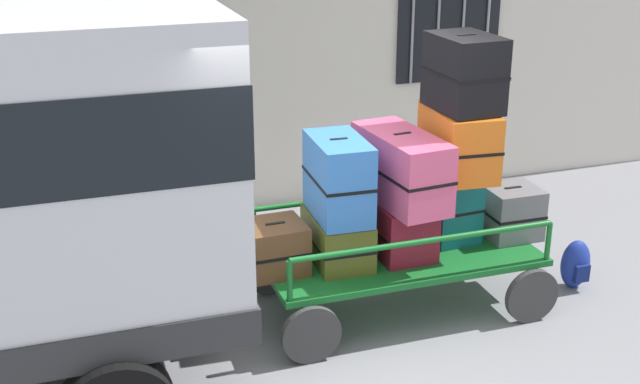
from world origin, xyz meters
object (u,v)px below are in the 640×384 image
Objects in this scene: suitcase_right_bottom at (511,212)px; backpack at (576,264)px; suitcase_midright_top at (464,73)px; suitcase_midleft_middle at (338,178)px; suitcase_midright_bottom at (455,209)px; suitcase_midleft_bottom at (337,238)px; suitcase_center_bottom at (400,228)px; luggage_cart at (397,263)px; suitcase_midright_middle at (458,141)px; suitcase_center_middle at (401,168)px; suitcase_left_bottom at (276,247)px.

backpack is (0.58, -0.17, -0.50)m from suitcase_right_bottom.
suitcase_midleft_middle is at bearing -179.68° from suitcase_midright_top.
suitcase_midleft_middle is at bearing 175.05° from backpack.
suitcase_midright_bottom is at bearing 0.92° from suitcase_midleft_middle.
suitcase_midleft_bottom is 0.52m from suitcase_center_bottom.
luggage_cart is at bearing -178.34° from suitcase_midright_top.
suitcase_midright_middle reaches higher than suitcase_center_bottom.
suitcase_midright_middle is (0.51, 0.04, 0.15)m from suitcase_center_middle.
suitcase_midleft_middle reaches higher than backpack.
suitcase_midleft_middle reaches higher than suitcase_midright_bottom.
luggage_cart is 5.24× the size of backpack.
suitcase_center_middle is at bearing -90.00° from luggage_cart.
suitcase_right_bottom is (1.03, 0.00, -0.51)m from suitcase_center_middle.
suitcase_midleft_bottom is at bearing 179.39° from suitcase_midright_top.
suitcase_center_bottom is at bearing -90.00° from suitcase_center_middle.
suitcase_midright_bottom is 1.38× the size of backpack.
backpack is (1.10, -0.21, -1.16)m from suitcase_midright_middle.
suitcase_midleft_bottom is 1.66× the size of backpack.
suitcase_midleft_bottom is at bearing 3.88° from suitcase_left_bottom.
suitcase_center_middle is (0.51, -0.01, 0.03)m from suitcase_midleft_middle.
luggage_cart is at bearing 0.50° from suitcase_left_bottom.
suitcase_center_bottom is 0.52m from suitcase_midright_bottom.
suitcase_midright_middle is (1.03, 0.01, 0.68)m from suitcase_midleft_bottom.
suitcase_center_middle is 1.24× the size of suitcase_midright_middle.
suitcase_left_bottom is 0.63× the size of suitcase_midleft_bottom.
suitcase_midleft_bottom is 0.74m from suitcase_center_middle.
suitcase_midleft_bottom is 1.20× the size of suitcase_midright_bottom.
suitcase_left_bottom is 0.76× the size of suitcase_center_bottom.
suitcase_center_middle is at bearing 0.19° from suitcase_left_bottom.
suitcase_center_bottom is (-0.00, -0.02, 0.32)m from luggage_cart.
suitcase_midright_top is 2.05m from backpack.
suitcase_left_bottom reaches higher than backpack.
suitcase_left_bottom is at bearing -179.81° from suitcase_center_middle.
suitcase_right_bottom is (2.05, 0.01, 0.02)m from suitcase_left_bottom.
suitcase_center_middle reaches higher than luggage_cart.
suitcase_right_bottom is at bearing -1.88° from suitcase_midright_top.
suitcase_center_bottom is 0.75× the size of suitcase_midright_middle.
suitcase_midright_middle reaches higher than backpack.
suitcase_center_middle is (0.51, -0.03, 0.54)m from suitcase_midleft_bottom.
suitcase_midleft_middle is 1.61m from suitcase_right_bottom.
suitcase_midleft_bottom is at bearing 174.60° from backpack.
suitcase_midright_middle is at bearing 4.35° from luggage_cart.
suitcase_center_bottom is 0.61× the size of suitcase_center_middle.
suitcase_midright_bottom reaches higher than suitcase_midleft_bottom.
suitcase_midleft_middle is 1.17× the size of suitcase_midright_bottom.
suitcase_midright_bottom is (0.51, 0.03, -0.42)m from suitcase_center_middle.
suitcase_midright_top is 1.42× the size of suitcase_right_bottom.
suitcase_left_bottom is 0.76× the size of suitcase_midright_bottom.
suitcase_right_bottom is at bearing -3.07° from suitcase_midright_bottom.
suitcase_midright_top is (0.51, 0.01, 1.53)m from luggage_cart.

